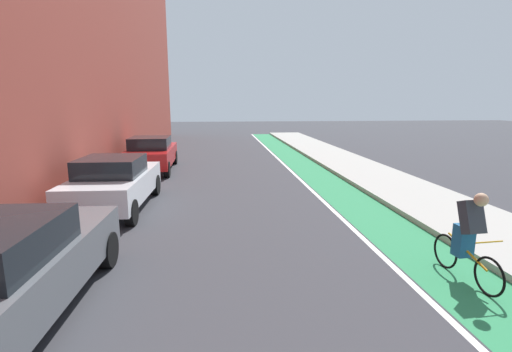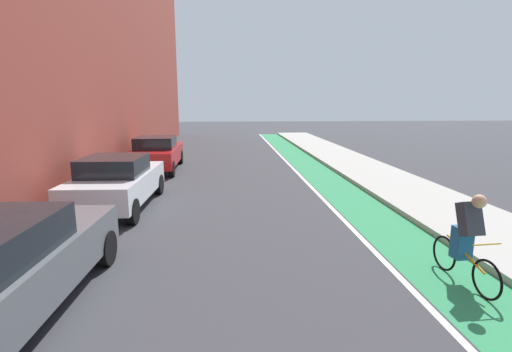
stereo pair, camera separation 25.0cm
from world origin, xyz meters
name	(u,v)px [view 1 (the left image)]	position (x,y,z in m)	size (l,w,h in m)	color
ground_plane	(232,193)	(0.00, 17.29, 0.00)	(93.69, 93.69, 0.00)	#38383D
bike_lane_paint	(322,179)	(3.68, 19.29, 0.00)	(1.60, 42.58, 0.00)	#2D8451
lane_divider_stripe	(300,180)	(2.78, 19.29, 0.00)	(0.12, 42.58, 0.00)	white
sidewalk_right	(375,176)	(5.88, 19.29, 0.07)	(2.81, 42.58, 0.14)	#A8A59E
building_facade_left	(45,12)	(-6.28, 19.29, 6.07)	(3.00, 42.58, 12.14)	brown
parked_sedan_white	(114,182)	(-3.43, 15.76, 0.78)	(1.99, 4.31, 1.53)	silver
parked_sedan_red	(151,153)	(-3.43, 21.91, 0.79)	(1.99, 4.54, 1.53)	red
cyclist_trailing	(468,236)	(3.75, 10.60, 0.81)	(0.48, 1.69, 1.60)	black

